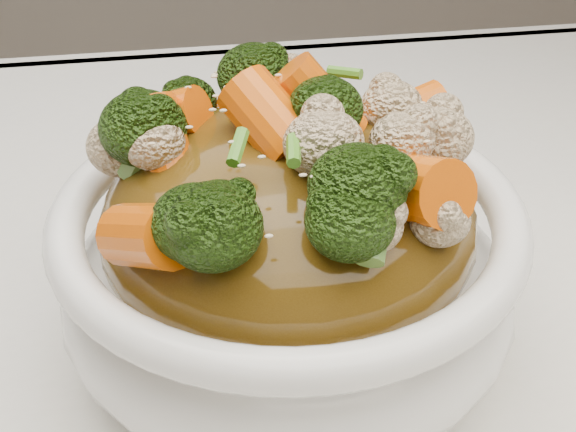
{
  "coord_description": "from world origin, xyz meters",
  "views": [
    {
      "loc": [
        -0.07,
        -0.25,
        1.02
      ],
      "look_at": [
        -0.03,
        0.03,
        0.82
      ],
      "focal_mm": 50.0,
      "sensor_mm": 36.0,
      "label": 1
    }
  ],
  "objects": [
    {
      "name": "tablecloth",
      "position": [
        0.0,
        0.0,
        0.73
      ],
      "size": [
        1.2,
        0.8,
        0.04
      ],
      "primitive_type": "cube",
      "color": "white",
      "rests_on": "dining_table"
    },
    {
      "name": "bowl",
      "position": [
        -0.03,
        0.03,
        0.79
      ],
      "size": [
        0.24,
        0.24,
        0.08
      ],
      "primitive_type": null,
      "rotation": [
        0.0,
        0.0,
        0.18
      ],
      "color": "white",
      "rests_on": "tablecloth"
    },
    {
      "name": "sauce_base",
      "position": [
        -0.03,
        0.03,
        0.82
      ],
      "size": [
        0.19,
        0.19,
        0.09
      ],
      "primitive_type": "ellipsoid",
      "rotation": [
        0.0,
        0.0,
        0.18
      ],
      "color": "#4D340D",
      "rests_on": "bowl"
    },
    {
      "name": "carrots",
      "position": [
        -0.03,
        0.03,
        0.88
      ],
      "size": [
        0.19,
        0.19,
        0.05
      ],
      "primitive_type": null,
      "rotation": [
        0.0,
        0.0,
        0.18
      ],
      "color": "#E65F07",
      "rests_on": "sauce_base"
    },
    {
      "name": "broccoli",
      "position": [
        -0.03,
        0.03,
        0.88
      ],
      "size": [
        0.19,
        0.19,
        0.04
      ],
      "primitive_type": null,
      "rotation": [
        0.0,
        0.0,
        0.18
      ],
      "color": "black",
      "rests_on": "sauce_base"
    },
    {
      "name": "cauliflower",
      "position": [
        -0.03,
        0.03,
        0.88
      ],
      "size": [
        0.19,
        0.19,
        0.03
      ],
      "primitive_type": null,
      "rotation": [
        0.0,
        0.0,
        0.18
      ],
      "color": "beige",
      "rests_on": "sauce_base"
    },
    {
      "name": "scallions",
      "position": [
        -0.03,
        0.03,
        0.88
      ],
      "size": [
        0.14,
        0.14,
        0.02
      ],
      "primitive_type": null,
      "rotation": [
        0.0,
        0.0,
        0.18
      ],
      "color": "#468A1F",
      "rests_on": "sauce_base"
    },
    {
      "name": "sesame_seeds",
      "position": [
        -0.03,
        0.03,
        0.88
      ],
      "size": [
        0.17,
        0.17,
        0.01
      ],
      "primitive_type": null,
      "rotation": [
        0.0,
        0.0,
        0.18
      ],
      "color": "beige",
      "rests_on": "sauce_base"
    }
  ]
}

